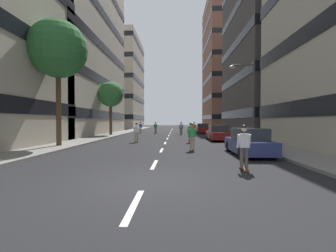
{
  "coord_description": "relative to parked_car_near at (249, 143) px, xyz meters",
  "views": [
    {
      "loc": [
        0.97,
        -7.27,
        1.94
      ],
      "look_at": [
        0.0,
        20.04,
        1.33
      ],
      "focal_mm": 24.95,
      "sensor_mm": 36.0,
      "label": 1
    }
  ],
  "objects": [
    {
      "name": "ground_plane",
      "position": [
        -5.08,
        18.57,
        -0.7
      ],
      "size": [
        147.76,
        147.76,
        0.0
      ],
      "primitive_type": "plane",
      "color": "black"
    },
    {
      "name": "sidewalk_left",
      "position": [
        -12.72,
        21.65,
        -0.63
      ],
      "size": [
        2.72,
        67.73,
        0.14
      ],
      "primitive_type": "cube",
      "color": "gray",
      "rests_on": "ground_plane"
    },
    {
      "name": "sidewalk_right",
      "position": [
        2.56,
        21.65,
        -0.63
      ],
      "size": [
        2.72,
        67.73,
        0.14
      ],
      "primitive_type": "cube",
      "color": "gray",
      "rests_on": "ground_plane"
    },
    {
      "name": "lane_markings",
      "position": [
        -5.08,
        19.44,
        -0.7
      ],
      "size": [
        0.16,
        57.2,
        0.01
      ],
      "color": "silver",
      "rests_on": "ground_plane"
    },
    {
      "name": "building_left_mid",
      "position": [
        -20.88,
        19.43,
        15.5
      ],
      "size": [
        13.73,
        23.38,
        32.22
      ],
      "color": "#BCB29E",
      "rests_on": "ground_plane"
    },
    {
      "name": "building_left_far",
      "position": [
        -20.88,
        49.51,
        11.43
      ],
      "size": [
        13.73,
        18.36,
        24.07
      ],
      "color": "#BCB29E",
      "rests_on": "ground_plane"
    },
    {
      "name": "building_right_mid",
      "position": [
        10.73,
        19.43,
        11.26
      ],
      "size": [
        13.73,
        17.06,
        23.74
      ],
      "color": "#4C4744",
      "rests_on": "ground_plane"
    },
    {
      "name": "building_right_far",
      "position": [
        10.73,
        49.51,
        16.34
      ],
      "size": [
        13.73,
        19.78,
        33.89
      ],
      "color": "brown",
      "rests_on": "ground_plane"
    },
    {
      "name": "parked_car_near",
      "position": [
        0.0,
        0.0,
        0.0
      ],
      "size": [
        1.82,
        4.4,
        1.52
      ],
      "color": "navy",
      "rests_on": "ground_plane"
    },
    {
      "name": "parked_car_mid",
      "position": [
        0.0,
        9.85,
        0.0
      ],
      "size": [
        1.82,
        4.4,
        1.52
      ],
      "color": "maroon",
      "rests_on": "ground_plane"
    },
    {
      "name": "parked_car_far",
      "position": [
        0.0,
        23.67,
        0.0
      ],
      "size": [
        1.82,
        4.4,
        1.52
      ],
      "color": "maroon",
      "rests_on": "ground_plane"
    },
    {
      "name": "street_tree_near",
      "position": [
        -12.72,
        16.99,
        4.67
      ],
      "size": [
        3.29,
        3.29,
        6.92
      ],
      "color": "#4C3823",
      "rests_on": "sidewalk_left"
    },
    {
      "name": "street_tree_mid",
      "position": [
        -12.72,
        3.44,
        6.43
      ],
      "size": [
        4.16,
        4.16,
        9.11
      ],
      "color": "#4C3823",
      "rests_on": "sidewalk_left"
    },
    {
      "name": "streetlamp_right",
      "position": [
        1.92,
        6.18,
        3.44
      ],
      "size": [
        2.13,
        0.3,
        6.5
      ],
      "color": "#3F3F44",
      "rests_on": "sidewalk_right"
    },
    {
      "name": "skater_0",
      "position": [
        -7.29,
        22.36,
        0.29
      ],
      "size": [
        0.55,
        0.91,
        1.78
      ],
      "color": "brown",
      "rests_on": "ground_plane"
    },
    {
      "name": "skater_1",
      "position": [
        -3.07,
        1.85,
        0.29
      ],
      "size": [
        0.54,
        0.91,
        1.78
      ],
      "color": "brown",
      "rests_on": "ground_plane"
    },
    {
      "name": "skater_2",
      "position": [
        -3.43,
        19.09,
        0.32
      ],
      "size": [
        0.55,
        0.91,
        1.78
      ],
      "color": "brown",
      "rests_on": "ground_plane"
    },
    {
      "name": "skater_3",
      "position": [
        -1.46,
        -4.17,
        0.29
      ],
      "size": [
        0.53,
        0.9,
        1.78
      ],
      "color": "brown",
      "rests_on": "ground_plane"
    },
    {
      "name": "skater_4",
      "position": [
        -2.85,
        7.46,
        0.29
      ],
      "size": [
        0.56,
        0.92,
        1.78
      ],
      "color": "brown",
      "rests_on": "ground_plane"
    },
    {
      "name": "skater_5",
      "position": [
        -9.72,
        23.02,
        0.29
      ],
      "size": [
        0.57,
        0.92,
        1.78
      ],
      "color": "brown",
      "rests_on": "ground_plane"
    },
    {
      "name": "skater_6",
      "position": [
        -1.6,
        19.47,
        0.29
      ],
      "size": [
        0.53,
        0.9,
        1.78
      ],
      "color": "brown",
      "rests_on": "ground_plane"
    },
    {
      "name": "skater_7",
      "position": [
        -7.69,
        7.55,
        0.29
      ],
      "size": [
        0.54,
        0.91,
        1.78
      ],
      "color": "brown",
      "rests_on": "ground_plane"
    }
  ]
}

